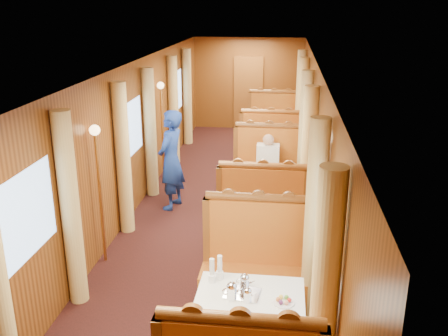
% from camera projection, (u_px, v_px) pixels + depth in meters
% --- Properties ---
extents(floor, '(3.00, 12.00, 0.01)m').
position_uv_depth(floor, '(221.00, 214.00, 8.49)').
color(floor, black).
rests_on(floor, ground).
extents(ceiling, '(3.00, 12.00, 0.01)m').
position_uv_depth(ceiling, '(220.00, 66.00, 7.68)').
color(ceiling, silver).
rests_on(ceiling, wall_left).
extents(wall_far, '(3.00, 0.01, 2.50)m').
position_uv_depth(wall_far, '(248.00, 84.00, 13.72)').
color(wall_far, brown).
rests_on(wall_far, floor).
extents(wall_left, '(0.01, 12.00, 2.50)m').
position_uv_depth(wall_left, '(131.00, 141.00, 8.26)').
color(wall_left, brown).
rests_on(wall_left, floor).
extents(wall_right, '(0.01, 12.00, 2.50)m').
position_uv_depth(wall_right, '(314.00, 147.00, 7.91)').
color(wall_right, brown).
rests_on(wall_right, floor).
extents(doorway_far, '(0.80, 0.04, 2.00)m').
position_uv_depth(doorway_far, '(248.00, 93.00, 13.77)').
color(doorway_far, brown).
rests_on(doorway_far, floor).
extents(table_near, '(1.05, 0.72, 0.75)m').
position_uv_depth(table_near, '(250.00, 326.00, 4.99)').
color(table_near, white).
rests_on(table_near, floor).
extents(banquette_near_aft, '(1.30, 0.55, 1.34)m').
position_uv_depth(banquette_near_aft, '(256.00, 270.00, 5.93)').
color(banquette_near_aft, '#A63B12').
rests_on(banquette_near_aft, floor).
extents(table_mid, '(1.05, 0.72, 0.75)m').
position_uv_depth(table_mid, '(265.00, 196.00, 8.28)').
color(table_mid, white).
rests_on(table_mid, floor).
extents(banquette_mid_fwd, '(1.30, 0.55, 1.34)m').
position_uv_depth(banquette_mid_fwd, '(262.00, 218.00, 7.31)').
color(banquette_mid_fwd, '#A63B12').
rests_on(banquette_mid_fwd, floor).
extents(banquette_mid_aft, '(1.30, 0.55, 1.34)m').
position_uv_depth(banquette_mid_aft, '(268.00, 173.00, 9.21)').
color(banquette_mid_aft, '#A63B12').
rests_on(banquette_mid_aft, floor).
extents(table_far, '(1.05, 0.72, 0.75)m').
position_uv_depth(table_far, '(272.00, 140.00, 11.57)').
color(table_far, white).
rests_on(table_far, floor).
extents(banquette_far_fwd, '(1.30, 0.55, 1.34)m').
position_uv_depth(banquette_far_fwd, '(270.00, 150.00, 10.60)').
color(banquette_far_fwd, '#A63B12').
rests_on(banquette_far_fwd, floor).
extents(banquette_far_aft, '(1.30, 0.55, 1.34)m').
position_uv_depth(banquette_far_aft, '(273.00, 127.00, 12.50)').
color(banquette_far_aft, '#A63B12').
rests_on(banquette_far_aft, floor).
extents(tea_tray, '(0.37, 0.30, 0.01)m').
position_uv_depth(tea_tray, '(242.00, 294.00, 4.85)').
color(tea_tray, silver).
rests_on(tea_tray, table_near).
extents(teapot_left, '(0.20, 0.16, 0.14)m').
position_uv_depth(teapot_left, '(232.00, 293.00, 4.76)').
color(teapot_left, silver).
rests_on(teapot_left, tea_tray).
extents(teapot_right, '(0.16, 0.14, 0.12)m').
position_uv_depth(teapot_right, '(247.00, 296.00, 4.72)').
color(teapot_right, silver).
rests_on(teapot_right, tea_tray).
extents(teapot_back, '(0.17, 0.13, 0.13)m').
position_uv_depth(teapot_back, '(245.00, 283.00, 4.93)').
color(teapot_back, silver).
rests_on(teapot_back, tea_tray).
extents(fruit_plate, '(0.21, 0.21, 0.05)m').
position_uv_depth(fruit_plate, '(284.00, 301.00, 4.71)').
color(fruit_plate, white).
rests_on(fruit_plate, table_near).
extents(cup_inboard, '(0.08, 0.08, 0.26)m').
position_uv_depth(cup_inboard, '(212.00, 273.00, 5.03)').
color(cup_inboard, white).
rests_on(cup_inboard, table_near).
extents(cup_outboard, '(0.08, 0.08, 0.26)m').
position_uv_depth(cup_outboard, '(220.00, 270.00, 5.09)').
color(cup_outboard, white).
rests_on(cup_outboard, table_near).
extents(rose_vase_mid, '(0.06, 0.06, 0.36)m').
position_uv_depth(rose_vase_mid, '(265.00, 165.00, 8.07)').
color(rose_vase_mid, silver).
rests_on(rose_vase_mid, table_mid).
extents(rose_vase_far, '(0.06, 0.06, 0.36)m').
position_uv_depth(rose_vase_far, '(272.00, 117.00, 11.37)').
color(rose_vase_far, silver).
rests_on(rose_vase_far, table_far).
extents(window_left_near, '(0.01, 1.20, 0.90)m').
position_uv_depth(window_left_near, '(25.00, 216.00, 4.90)').
color(window_left_near, '#89ADDB').
rests_on(window_left_near, wall_left).
extents(curtain_left_near_b, '(0.22, 0.22, 2.35)m').
position_uv_depth(curtain_left_near_b, '(71.00, 211.00, 5.71)').
color(curtain_left_near_b, tan).
rests_on(curtain_left_near_b, floor).
extents(window_right_near, '(0.01, 1.20, 0.90)m').
position_uv_depth(window_right_near, '(332.00, 233.00, 4.56)').
color(window_right_near, '#89ADDB').
rests_on(window_right_near, wall_right).
extents(curtain_right_near_a, '(0.22, 0.22, 2.35)m').
position_uv_depth(curtain_right_near_a, '(324.00, 307.00, 3.93)').
color(curtain_right_near_a, tan).
rests_on(curtain_right_near_a, floor).
extents(curtain_right_near_b, '(0.22, 0.22, 2.35)m').
position_uv_depth(curtain_right_near_b, '(314.00, 223.00, 5.39)').
color(curtain_right_near_b, tan).
rests_on(curtain_right_near_b, floor).
extents(window_left_mid, '(0.01, 1.20, 0.90)m').
position_uv_depth(window_left_mid, '(131.00, 129.00, 8.19)').
color(window_left_mid, '#89ADDB').
rests_on(window_left_mid, wall_left).
extents(curtain_left_mid_a, '(0.22, 0.22, 2.35)m').
position_uv_depth(curtain_left_mid_a, '(123.00, 159.00, 7.53)').
color(curtain_left_mid_a, tan).
rests_on(curtain_left_mid_a, floor).
extents(curtain_left_mid_b, '(0.22, 0.22, 2.35)m').
position_uv_depth(curtain_left_mid_b, '(150.00, 133.00, 9.00)').
color(curtain_left_mid_b, tan).
rests_on(curtain_left_mid_b, floor).
extents(window_right_mid, '(0.01, 1.20, 0.90)m').
position_uv_depth(window_right_mid, '(314.00, 135.00, 7.85)').
color(window_right_mid, '#89ADDB').
rests_on(window_right_mid, wall_right).
extents(curtain_right_mid_a, '(0.22, 0.22, 2.35)m').
position_uv_depth(curtain_right_mid_a, '(308.00, 167.00, 7.21)').
color(curtain_right_mid_a, tan).
rests_on(curtain_right_mid_a, floor).
extents(curtain_right_mid_b, '(0.22, 0.22, 2.35)m').
position_uv_depth(curtain_right_mid_b, '(305.00, 138.00, 8.68)').
color(curtain_right_mid_b, tan).
rests_on(curtain_right_mid_b, floor).
extents(window_left_far, '(0.01, 1.20, 0.90)m').
position_uv_depth(window_left_far, '(176.00, 92.00, 11.48)').
color(window_left_far, '#89ADDB').
rests_on(window_left_far, wall_left).
extents(curtain_left_far_a, '(0.22, 0.22, 2.35)m').
position_uv_depth(curtain_left_far_a, '(174.00, 111.00, 10.82)').
color(curtain_left_far_a, tan).
rests_on(curtain_left_far_a, floor).
extents(curtain_left_far_b, '(0.22, 0.22, 2.35)m').
position_uv_depth(curtain_left_far_b, '(187.00, 97.00, 12.29)').
color(curtain_left_far_b, tan).
rests_on(curtain_left_far_b, floor).
extents(window_right_far, '(0.01, 1.20, 0.90)m').
position_uv_depth(window_right_far, '(306.00, 94.00, 11.13)').
color(window_right_far, '#89ADDB').
rests_on(window_right_far, wall_right).
extents(curtain_right_far_a, '(0.22, 0.22, 2.35)m').
position_uv_depth(curtain_right_far_a, '(302.00, 114.00, 10.50)').
color(curtain_right_far_a, tan).
rests_on(curtain_right_far_a, floor).
extents(curtain_right_far_b, '(0.22, 0.22, 2.35)m').
position_uv_depth(curtain_right_far_b, '(300.00, 100.00, 11.97)').
color(curtain_right_far_b, tan).
rests_on(curtain_right_far_b, floor).
extents(sconce_left_fore, '(0.14, 0.14, 1.95)m').
position_uv_depth(sconce_left_fore, '(98.00, 167.00, 6.56)').
color(sconce_left_fore, '#BF8C3F').
rests_on(sconce_left_fore, floor).
extents(sconce_right_fore, '(0.14, 0.14, 1.95)m').
position_uv_depth(sconce_right_fore, '(313.00, 175.00, 6.23)').
color(sconce_right_fore, '#BF8C3F').
rests_on(sconce_right_fore, floor).
extents(sconce_left_aft, '(0.14, 0.14, 1.95)m').
position_uv_depth(sconce_left_aft, '(162.00, 111.00, 9.84)').
color(sconce_left_aft, '#BF8C3F').
rests_on(sconce_left_aft, floor).
extents(sconce_right_aft, '(0.14, 0.14, 1.95)m').
position_uv_depth(sconce_right_aft, '(305.00, 114.00, 9.52)').
color(sconce_right_aft, '#BF8C3F').
rests_on(sconce_right_aft, floor).
extents(steward, '(0.55, 0.71, 1.73)m').
position_uv_depth(steward, '(171.00, 160.00, 8.51)').
color(steward, navy).
rests_on(steward, floor).
extents(passenger, '(0.40, 0.44, 0.76)m').
position_uv_depth(passenger, '(268.00, 160.00, 8.91)').
color(passenger, beige).
rests_on(passenger, banquette_mid_aft).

